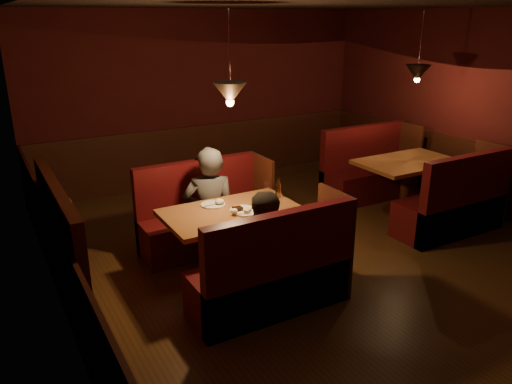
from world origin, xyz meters
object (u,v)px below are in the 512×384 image
main_table (233,225)px  second_table (407,174)px  second_bench_far (367,175)px  diner_a (209,190)px  main_bench_near (275,279)px  second_bench_near (455,208)px  diner_b (269,230)px  main_bench_far (204,221)px

main_table → second_table: (3.07, 0.44, -0.01)m
second_bench_far → diner_a: 3.26m
main_bench_near → second_bench_near: size_ratio=1.02×
diner_a → diner_b: size_ratio=1.15×
main_table → second_bench_near: (3.10, -0.43, -0.25)m
second_bench_near → second_bench_far: bearing=90.0°
main_table → main_bench_near: bearing=-88.9°
diner_b → second_bench_near: bearing=-3.8°
main_table → second_bench_near: bearing=-7.8°
diner_a → second_bench_far: bearing=-148.4°
main_table → main_bench_far: main_bench_far is taller
second_bench_far → main_bench_far: bearing=-171.5°
main_bench_far → diner_a: 0.59m
main_bench_far → second_bench_near: size_ratio=1.02×
diner_a → diner_b: diner_a is taller
main_table → main_bench_far: (0.02, 0.84, -0.26)m
main_table → second_table: bearing=8.1°
second_bench_near → main_table: bearing=172.2°
main_bench_near → main_table: bearing=91.1°
main_table → second_table: 3.10m
main_table → second_bench_far: size_ratio=0.93×
main_bench_near → second_bench_near: second_bench_near is taller
main_table → diner_a: 0.60m
second_bench_far → second_bench_near: size_ratio=1.00×
second_table → main_bench_near: bearing=-157.3°
main_bench_far → main_bench_near: size_ratio=1.00×
diner_b → second_bench_far: bearing=25.4°
main_bench_far → diner_b: bearing=-86.3°
main_bench_far → second_bench_far: second_bench_far is taller
main_bench_near → second_table: main_bench_near is taller
main_bench_far → diner_b: 1.47m
main_bench_far → second_bench_far: 3.12m
main_table → second_table: main_table is taller
second_bench_far → diner_b: (-2.99, -1.87, 0.39)m
main_table → main_bench_far: 0.88m
main_bench_near → diner_a: 1.48m
second_bench_far → second_bench_near: bearing=-90.0°
main_bench_near → diner_a: bearing=92.2°
second_table → diner_a: diner_a is taller
second_bench_far → second_table: bearing=-92.2°
diner_a → second_bench_near: bearing=-179.1°
main_bench_near → second_table: (3.05, 1.28, 0.25)m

